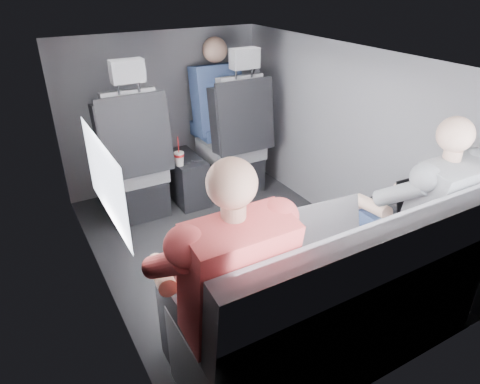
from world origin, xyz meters
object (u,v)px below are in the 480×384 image
front_seat_left (133,170)px  passenger_rear_left (221,285)px  center_console (186,178)px  front_seat_right (234,148)px  laptop_white (196,265)px  laptop_silver (315,228)px  passenger_front_right (216,101)px  laptop_black (404,200)px  rear_bench (341,308)px  soda_cup (179,158)px  passenger_rear_right (417,216)px

front_seat_left → passenger_rear_left: (-0.16, -1.81, 0.23)m
front_seat_left → center_console: (0.45, 0.04, -0.20)m
front_seat_right → laptop_white: size_ratio=3.98×
front_seat_right → laptop_white: (-1.09, -1.63, 0.23)m
front_seat_left → laptop_silver: 1.73m
passenger_front_right → front_seat_left: bearing=-163.5°
laptop_silver → laptop_black: size_ratio=1.07×
front_seat_left → laptop_white: (-0.19, -1.63, 0.23)m
passenger_rear_left → rear_bench: bearing=-8.9°
laptop_black → passenger_front_right: bearing=96.1°
laptop_white → front_seat_left: bearing=83.4°
rear_bench → soda_cup: rear_bench is taller
soda_cup → laptop_black: laptop_black is taller
front_seat_left → laptop_white: front_seat_left is taller
laptop_white → laptop_black: 1.26m
front_seat_left → front_seat_right: size_ratio=1.00×
center_console → soda_cup: (-0.10, -0.14, 0.26)m
laptop_white → rear_bench: bearing=-23.1°
rear_bench → passenger_rear_right: bearing=9.5°
center_console → laptop_silver: laptop_silver is taller
passenger_rear_right → laptop_white: bearing=171.7°
soda_cup → passenger_rear_left: size_ratio=0.20×
rear_bench → laptop_silver: 0.41m
center_console → passenger_rear_left: 1.99m
laptop_silver → passenger_front_right: size_ratio=0.42×
passenger_rear_right → passenger_front_right: size_ratio=1.37×
laptop_black → passenger_rear_right: bearing=-110.7°
center_console → soda_cup: 0.31m
rear_bench → laptop_black: rear_bench is taller
center_console → laptop_silver: size_ratio=1.32×
front_seat_right → passenger_rear_left: (-1.06, -1.81, 0.23)m
laptop_black → front_seat_left: bearing=122.8°
laptop_silver → passenger_front_right: (0.42, 1.91, 0.12)m
front_seat_left → passenger_front_right: bearing=16.5°
laptop_silver → rear_bench: bearing=-91.0°
front_seat_left → passenger_front_right: size_ratio=1.45×
center_console → laptop_white: bearing=-110.9°
front_seat_right → passenger_rear_left: bearing=-120.4°
center_console → passenger_rear_left: (-0.61, -1.85, 0.43)m
front_seat_right → front_seat_left: bearing=180.0°
laptop_silver → passenger_rear_left: 0.63m
front_seat_left → front_seat_right: same height
rear_bench → center_console: bearing=90.0°
center_console → passenger_rear_right: (0.57, -1.85, 0.42)m
passenger_front_right → center_console: bearing=-152.6°
laptop_white → passenger_rear_left: (0.03, -0.18, 0.01)m
rear_bench → laptop_white: size_ratio=5.03×
rear_bench → passenger_rear_left: size_ratio=1.29×
front_seat_left → laptop_black: (1.08, -1.67, 0.23)m
soda_cup → passenger_rear_right: (0.67, -1.70, 0.16)m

